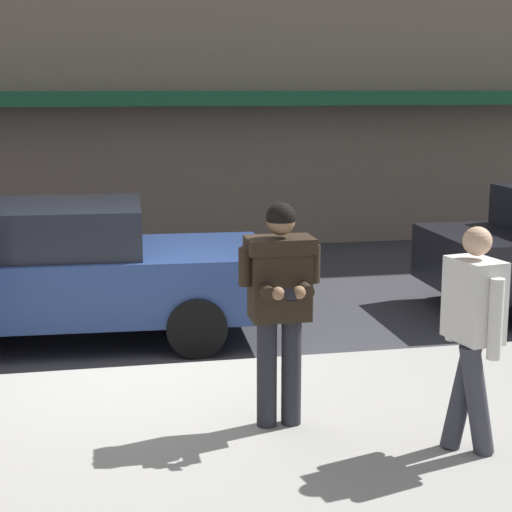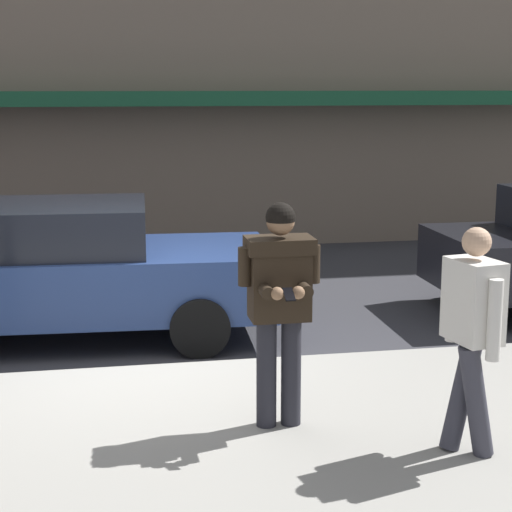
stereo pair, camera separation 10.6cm
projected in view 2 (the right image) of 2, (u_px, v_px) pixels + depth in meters
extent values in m
plane|color=#333338|center=(135.00, 372.00, 8.54)|extent=(80.00, 80.00, 0.00)
cube|color=#99968E|center=(298.00, 487.00, 5.96)|extent=(32.00, 5.30, 0.14)
cube|color=silver|center=(233.00, 365.00, 8.77)|extent=(28.00, 0.12, 0.01)
cube|color=#195133|center=(174.00, 98.00, 14.14)|extent=(26.60, 0.70, 0.24)
cube|color=navy|center=(70.00, 280.00, 9.57)|extent=(4.59, 2.06, 0.70)
cube|color=black|center=(51.00, 227.00, 9.43)|extent=(2.15, 1.75, 0.52)
cylinder|color=black|center=(191.00, 289.00, 10.65)|extent=(0.65, 0.25, 0.64)
cylinder|color=black|center=(200.00, 327.00, 8.99)|extent=(0.65, 0.25, 0.64)
cylinder|color=black|center=(478.00, 274.00, 11.53)|extent=(0.64, 0.23, 0.64)
cylinder|color=#23232B|center=(291.00, 371.00, 6.81)|extent=(0.16, 0.16, 0.88)
cylinder|color=#23232B|center=(266.00, 373.00, 6.77)|extent=(0.16, 0.16, 0.88)
cube|color=black|center=(279.00, 279.00, 6.64)|extent=(0.46, 0.30, 0.64)
cube|color=black|center=(279.00, 245.00, 6.59)|extent=(0.52, 0.34, 0.12)
cylinder|color=black|center=(313.00, 264.00, 6.67)|extent=(0.11, 0.11, 0.30)
cylinder|color=black|center=(303.00, 288.00, 6.52)|extent=(0.10, 0.30, 0.10)
sphere|color=#8C6647|center=(298.00, 293.00, 6.37)|extent=(0.10, 0.10, 0.10)
cylinder|color=black|center=(245.00, 267.00, 6.57)|extent=(0.11, 0.11, 0.30)
cylinder|color=black|center=(265.00, 290.00, 6.47)|extent=(0.10, 0.30, 0.10)
sphere|color=#8C6647|center=(277.00, 294.00, 6.34)|extent=(0.10, 0.10, 0.10)
cube|color=black|center=(289.00, 294.00, 6.32)|extent=(0.08, 0.14, 0.07)
sphere|color=#8C6647|center=(280.00, 221.00, 6.52)|extent=(0.22, 0.22, 0.22)
sphere|color=black|center=(280.00, 217.00, 6.51)|extent=(0.23, 0.23, 0.23)
cylinder|color=#33333D|center=(476.00, 401.00, 6.19)|extent=(0.35, 0.21, 0.87)
cylinder|color=#33333D|center=(462.00, 393.00, 6.36)|extent=(0.35, 0.21, 0.87)
cube|color=silver|center=(474.00, 301.00, 6.13)|extent=(0.35, 0.46, 0.60)
cylinder|color=silver|center=(494.00, 320.00, 5.92)|extent=(0.10, 0.10, 0.58)
cylinder|color=silver|center=(453.00, 303.00, 6.38)|extent=(0.10, 0.10, 0.58)
sphere|color=tan|center=(477.00, 242.00, 6.05)|extent=(0.21, 0.21, 0.21)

